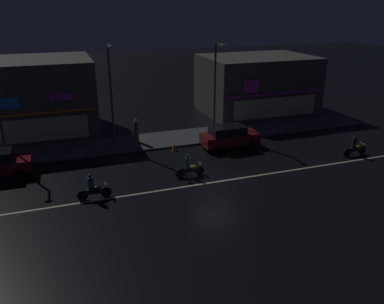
{
  "coord_description": "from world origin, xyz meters",
  "views": [
    {
      "loc": [
        -8.52,
        -19.96,
        10.31
      ],
      "look_at": [
        -0.91,
        1.74,
        1.47
      ],
      "focal_mm": 36.55,
      "sensor_mm": 36.0,
      "label": 1
    }
  ],
  "objects_px": {
    "streetlamp_mid": "(111,87)",
    "motorcycle_following": "(93,188)",
    "traffic_cone": "(174,147)",
    "motorcycle_lead": "(355,147)",
    "motorcycle_opposite_lane": "(189,167)",
    "pedestrian_on_sidewalk": "(136,131)",
    "streetlamp_east": "(216,81)",
    "parked_car_trailing": "(229,136)"
  },
  "relations": [
    {
      "from": "streetlamp_mid",
      "to": "motorcycle_following",
      "type": "relative_size",
      "value": 3.97
    },
    {
      "from": "traffic_cone",
      "to": "motorcycle_following",
      "type": "bearing_deg",
      "value": -138.06
    },
    {
      "from": "motorcycle_lead",
      "to": "motorcycle_following",
      "type": "relative_size",
      "value": 1.0
    },
    {
      "from": "streetlamp_mid",
      "to": "motorcycle_opposite_lane",
      "type": "xyz_separation_m",
      "value": [
        3.52,
        -7.21,
        -3.93
      ]
    },
    {
      "from": "pedestrian_on_sidewalk",
      "to": "motorcycle_opposite_lane",
      "type": "distance_m",
      "value": 7.4
    },
    {
      "from": "motorcycle_opposite_lane",
      "to": "streetlamp_east",
      "type": "bearing_deg",
      "value": 54.71
    },
    {
      "from": "parked_car_trailing",
      "to": "motorcycle_opposite_lane",
      "type": "bearing_deg",
      "value": 41.51
    },
    {
      "from": "streetlamp_east",
      "to": "parked_car_trailing",
      "type": "height_order",
      "value": "streetlamp_east"
    },
    {
      "from": "motorcycle_opposite_lane",
      "to": "traffic_cone",
      "type": "distance_m",
      "value": 4.8
    },
    {
      "from": "pedestrian_on_sidewalk",
      "to": "parked_car_trailing",
      "type": "bearing_deg",
      "value": 70.32
    },
    {
      "from": "streetlamp_mid",
      "to": "motorcycle_opposite_lane",
      "type": "relative_size",
      "value": 3.97
    },
    {
      "from": "traffic_cone",
      "to": "streetlamp_east",
      "type": "bearing_deg",
      "value": 30.22
    },
    {
      "from": "pedestrian_on_sidewalk",
      "to": "motorcycle_following",
      "type": "relative_size",
      "value": 1.0
    },
    {
      "from": "streetlamp_mid",
      "to": "motorcycle_following",
      "type": "height_order",
      "value": "streetlamp_mid"
    },
    {
      "from": "pedestrian_on_sidewalk",
      "to": "motorcycle_lead",
      "type": "distance_m",
      "value": 16.13
    },
    {
      "from": "motorcycle_lead",
      "to": "traffic_cone",
      "type": "distance_m",
      "value": 13.0
    },
    {
      "from": "pedestrian_on_sidewalk",
      "to": "parked_car_trailing",
      "type": "xyz_separation_m",
      "value": [
        6.44,
        -3.09,
        -0.15
      ]
    },
    {
      "from": "streetlamp_mid",
      "to": "parked_car_trailing",
      "type": "xyz_separation_m",
      "value": [
        8.11,
        -3.14,
        -3.69
      ]
    },
    {
      "from": "parked_car_trailing",
      "to": "motorcycle_following",
      "type": "xyz_separation_m",
      "value": [
        -10.61,
        -5.13,
        -0.24
      ]
    },
    {
      "from": "parked_car_trailing",
      "to": "motorcycle_lead",
      "type": "relative_size",
      "value": 2.26
    },
    {
      "from": "streetlamp_east",
      "to": "motorcycle_following",
      "type": "distance_m",
      "value": 14.16
    },
    {
      "from": "parked_car_trailing",
      "to": "streetlamp_east",
      "type": "bearing_deg",
      "value": -93.1
    },
    {
      "from": "pedestrian_on_sidewalk",
      "to": "traffic_cone",
      "type": "bearing_deg",
      "value": 50.01
    },
    {
      "from": "motorcycle_following",
      "to": "traffic_cone",
      "type": "bearing_deg",
      "value": 43.96
    },
    {
      "from": "motorcycle_following",
      "to": "motorcycle_opposite_lane",
      "type": "bearing_deg",
      "value": 12.03
    },
    {
      "from": "motorcycle_following",
      "to": "traffic_cone",
      "type": "relative_size",
      "value": 3.45
    },
    {
      "from": "pedestrian_on_sidewalk",
      "to": "motorcycle_opposite_lane",
      "type": "height_order",
      "value": "pedestrian_on_sidewalk"
    },
    {
      "from": "streetlamp_east",
      "to": "motorcycle_lead",
      "type": "relative_size",
      "value": 3.86
    },
    {
      "from": "streetlamp_east",
      "to": "parked_car_trailing",
      "type": "bearing_deg",
      "value": -93.1
    },
    {
      "from": "streetlamp_mid",
      "to": "motorcycle_lead",
      "type": "distance_m",
      "value": 18.07
    },
    {
      "from": "streetlamp_mid",
      "to": "parked_car_trailing",
      "type": "bearing_deg",
      "value": -21.16
    },
    {
      "from": "streetlamp_mid",
      "to": "motorcycle_opposite_lane",
      "type": "bearing_deg",
      "value": -63.98
    },
    {
      "from": "motorcycle_opposite_lane",
      "to": "motorcycle_lead",
      "type": "bearing_deg",
      "value": -4.29
    },
    {
      "from": "streetlamp_mid",
      "to": "motorcycle_opposite_lane",
      "type": "height_order",
      "value": "streetlamp_mid"
    },
    {
      "from": "streetlamp_mid",
      "to": "motorcycle_following",
      "type": "distance_m",
      "value": 9.49
    },
    {
      "from": "motorcycle_opposite_lane",
      "to": "streetlamp_mid",
      "type": "bearing_deg",
      "value": 113.99
    },
    {
      "from": "parked_car_trailing",
      "to": "motorcycle_opposite_lane",
      "type": "height_order",
      "value": "parked_car_trailing"
    },
    {
      "from": "streetlamp_mid",
      "to": "streetlamp_east",
      "type": "bearing_deg",
      "value": 0.44
    },
    {
      "from": "streetlamp_east",
      "to": "parked_car_trailing",
      "type": "distance_m",
      "value": 4.81
    },
    {
      "from": "parked_car_trailing",
      "to": "motorcycle_following",
      "type": "relative_size",
      "value": 2.26
    },
    {
      "from": "motorcycle_opposite_lane",
      "to": "parked_car_trailing",
      "type": "bearing_deg",
      "value": 39.48
    },
    {
      "from": "streetlamp_east",
      "to": "pedestrian_on_sidewalk",
      "type": "height_order",
      "value": "streetlamp_east"
    }
  ]
}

